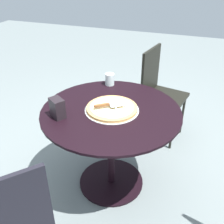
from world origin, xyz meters
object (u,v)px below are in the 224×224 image
Objects in this scene: drinking_cup at (110,79)px; napkin_dispenser at (57,108)px; patio_table at (111,130)px; pizza_on_tray at (112,108)px; pizza_server at (109,105)px; patio_chair_near at (159,88)px; patio_chair_corner at (10,222)px.

drinking_cup is 0.62m from napkin_dispenser.
patio_table is 0.19m from pizza_on_tray.
patio_chair_near is (0.84, -0.21, -0.22)m from pizza_server.
pizza_server is 0.35m from napkin_dispenser.
patio_table is 0.48m from drinking_cup.
patio_chair_near is at bearing -13.93° from patio_chair_corner.
patio_chair_corner reaches higher than drinking_cup.
patio_chair_near is 1.76m from patio_chair_corner.
napkin_dispenser is at bearing 153.59° from patio_chair_near.
patio_chair_corner is at bearing 176.86° from drinking_cup.
patio_table is at bearing 66.78° from napkin_dispenser.
patio_table is at bearing -158.81° from drinking_cup.
pizza_server is (-0.02, 0.02, 0.04)m from pizza_on_tray.
patio_table is at bearing -38.65° from pizza_server.
patio_chair_near is at bearing -13.74° from patio_table.
patio_chair_corner reaches higher than patio_table.
patio_chair_near reaches higher than pizza_on_tray.
patio_chair_corner is at bearing 165.90° from patio_table.
napkin_dispenser is (-0.19, 0.30, 0.02)m from pizza_server.
drinking_cup reaches higher than pizza_server.
patio_chair_near is (0.43, -0.35, -0.22)m from drinking_cup.
pizza_server is at bearing -161.05° from drinking_cup.
patio_table is 2.60× the size of pizza_on_tray.
pizza_on_tray is 3.95× the size of drinking_cup.
napkin_dispenser reaches higher than pizza_server.
drinking_cup reaches higher than patio_table.
napkin_dispenser is (-0.60, 0.16, 0.02)m from drinking_cup.
drinking_cup is (0.39, 0.15, 0.23)m from patio_table.
patio_chair_near reaches higher than drinking_cup.
drinking_cup is at bearing 18.95° from pizza_server.
patio_chair_corner is (-0.88, 0.22, -0.02)m from patio_table.
patio_chair_near reaches higher than patio_chair_corner.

